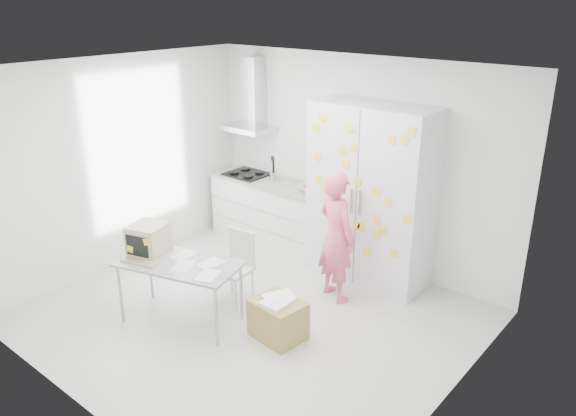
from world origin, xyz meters
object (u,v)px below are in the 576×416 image
Objects in this scene: person at (336,236)px; desk at (159,250)px; chair at (237,263)px; cardboard_box at (278,319)px.

desk is at bearing 68.89° from person.
chair is (-0.84, -0.79, -0.30)m from person.
cardboard_box is at bearing 3.36° from desk.
desk is (-1.26, -1.54, 0.01)m from person.
person is at bearing 91.81° from cardboard_box.
chair is (0.42, 0.75, -0.31)m from desk.
person is at bearing 37.02° from chair.
person reaches higher than desk.
chair reaches higher than cardboard_box.
person is 2.74× the size of cardboard_box.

